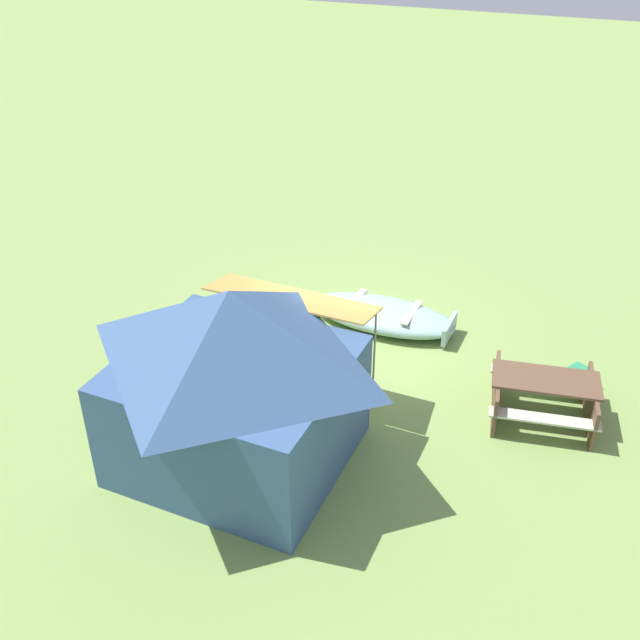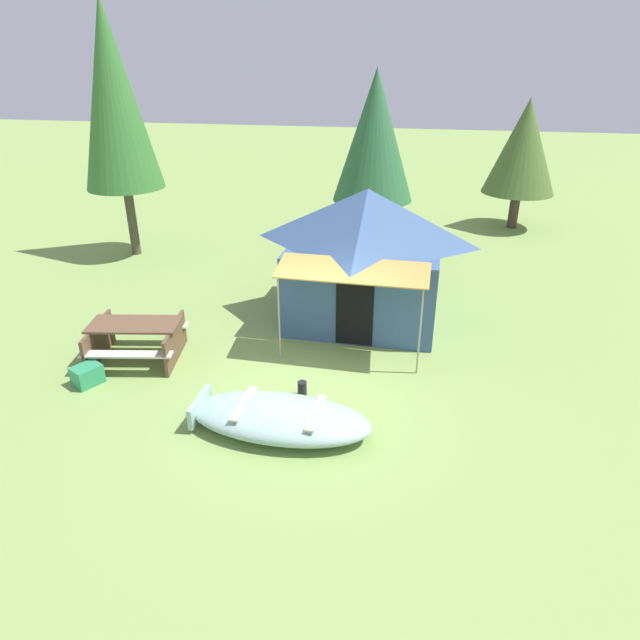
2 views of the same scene
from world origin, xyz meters
TOP-DOWN VIEW (x-y plane):
  - ground_plane at (0.00, 0.00)m, footprint 80.00×80.00m
  - beached_rowboat at (-0.29, -1.07)m, footprint 2.98×1.35m
  - canvas_cabin_tent at (0.51, 3.47)m, footprint 3.50×4.01m
  - picnic_table at (-3.64, 0.67)m, footprint 1.96×1.77m
  - cooler_box at (-4.09, -0.39)m, footprint 0.57×0.61m
  - fuel_can at (-0.15, -0.03)m, footprint 0.18×0.18m
  - pine_tree_back_left at (4.71, 11.73)m, footprint 2.38×2.38m
  - pine_tree_back_right at (-0.02, 9.73)m, footprint 2.55×2.55m
  - pine_tree_far_center at (-6.79, 6.59)m, footprint 2.17×2.17m

SIDE VIEW (x-z plane):
  - ground_plane at x=0.00m, z-range 0.00..0.00m
  - fuel_can at x=-0.15m, z-range 0.00..0.28m
  - cooler_box at x=-4.09m, z-range 0.00..0.36m
  - beached_rowboat at x=-0.29m, z-range 0.01..0.48m
  - picnic_table at x=-3.64m, z-range 0.09..0.86m
  - canvas_cabin_tent at x=0.51m, z-range 0.05..2.99m
  - pine_tree_back_left at x=4.71m, z-range 0.59..4.84m
  - pine_tree_back_right at x=-0.02m, z-range 0.61..5.76m
  - pine_tree_far_center at x=-6.79m, z-range 0.98..7.88m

